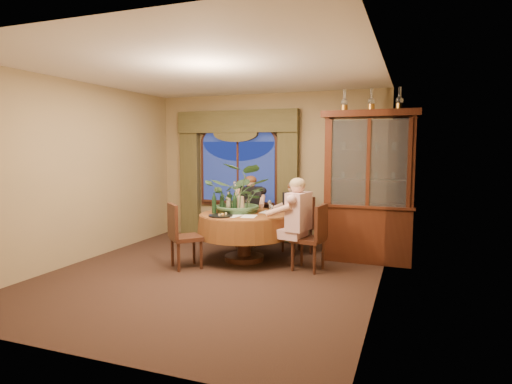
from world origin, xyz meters
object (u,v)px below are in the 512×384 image
(person_back, at_px, (251,211))
(wine_bottle_3, at_px, (228,202))
(chair_right, at_px, (308,238))
(chair_back, at_px, (246,219))
(person_pink, at_px, (299,224))
(dining_table, at_px, (244,237))
(oil_lamp_right, at_px, (400,98))
(chair_back_right, at_px, (297,225))
(person_scarf, at_px, (294,217))
(chair_front_left, at_px, (186,236))
(china_cabinet, at_px, (369,187))
(centerpiece_plant, at_px, (241,171))
(stoneware_vase, at_px, (241,204))
(wine_bottle_2, at_px, (214,203))
(oil_lamp_center, at_px, (371,99))
(wine_bottle_1, at_px, (235,203))
(wine_bottle_0, at_px, (222,202))
(olive_bowl, at_px, (245,213))
(wine_bottle_4, at_px, (230,201))
(oil_lamp_left, at_px, (344,100))

(person_back, relative_size, wine_bottle_3, 3.91)
(chair_right, distance_m, chair_back, 1.86)
(chair_right, bearing_deg, person_pink, 108.09)
(dining_table, distance_m, person_pink, 1.00)
(chair_back, bearing_deg, oil_lamp_right, 152.00)
(chair_back_right, bearing_deg, person_back, 27.15)
(dining_table, distance_m, person_scarf, 1.05)
(chair_front_left, bearing_deg, oil_lamp_right, 68.30)
(china_cabinet, height_order, chair_right, china_cabinet)
(chair_back_right, xyz_separation_m, centerpiece_plant, (-0.77, -0.60, 0.93))
(stoneware_vase, height_order, wine_bottle_2, wine_bottle_2)
(person_scarf, relative_size, wine_bottle_2, 3.67)
(stoneware_vase, relative_size, centerpiece_plant, 0.22)
(oil_lamp_center, xyz_separation_m, person_scarf, (-1.25, 0.18, -1.91))
(wine_bottle_1, bearing_deg, china_cabinet, 19.19)
(chair_front_left, bearing_deg, person_pink, 60.85)
(chair_back, bearing_deg, oil_lamp_center, 150.65)
(chair_back_right, bearing_deg, oil_lamp_center, -142.38)
(china_cabinet, xyz_separation_m, person_back, (-2.10, 0.32, -0.53))
(centerpiece_plant, bearing_deg, wine_bottle_0, -150.41)
(oil_lamp_center, distance_m, chair_back_right, 2.36)
(wine_bottle_2, bearing_deg, china_cabinet, 18.86)
(centerpiece_plant, height_order, wine_bottle_3, centerpiece_plant)
(oil_lamp_right, distance_m, wine_bottle_3, 3.06)
(centerpiece_plant, distance_m, wine_bottle_3, 0.54)
(oil_lamp_center, bearing_deg, olive_bowl, -159.03)
(wine_bottle_1, bearing_deg, stoneware_vase, 69.91)
(olive_bowl, relative_size, wine_bottle_4, 0.46)
(wine_bottle_1, distance_m, wine_bottle_3, 0.15)
(dining_table, distance_m, centerpiece_plant, 1.06)
(chair_back_right, distance_m, person_back, 0.97)
(dining_table, bearing_deg, wine_bottle_4, 149.09)
(dining_table, height_order, wine_bottle_3, wine_bottle_3)
(oil_lamp_left, xyz_separation_m, person_scarf, (-0.84, 0.18, -1.91))
(china_cabinet, bearing_deg, oil_lamp_left, 180.00)
(chair_back_right, bearing_deg, china_cabinet, -142.38)
(person_back, relative_size, stoneware_vase, 4.92)
(olive_bowl, bearing_deg, person_scarf, 57.53)
(oil_lamp_center, relative_size, wine_bottle_4, 1.03)
(china_cabinet, distance_m, chair_right, 1.32)
(chair_back_right, height_order, person_scarf, person_scarf)
(wine_bottle_1, bearing_deg, oil_lamp_center, 19.19)
(oil_lamp_center, height_order, chair_back_right, oil_lamp_center)
(wine_bottle_4, bearing_deg, oil_lamp_right, 10.03)
(chair_back_right, bearing_deg, centerpiece_plant, 79.37)
(oil_lamp_left, bearing_deg, chair_right, -113.37)
(chair_front_left, bearing_deg, wine_bottle_2, 114.73)
(chair_back_right, height_order, chair_back, same)
(chair_back_right, bearing_deg, chair_front_left, 89.14)
(wine_bottle_0, relative_size, wine_bottle_2, 1.00)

